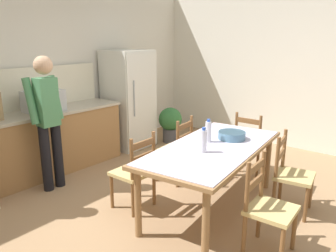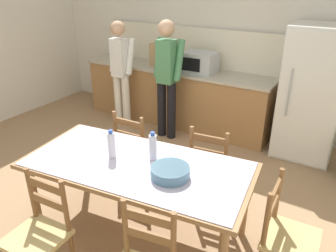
# 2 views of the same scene
# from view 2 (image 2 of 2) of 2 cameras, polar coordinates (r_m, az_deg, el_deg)

# --- Properties ---
(ground_plane) EXTENTS (8.32, 8.32, 0.00)m
(ground_plane) POSITION_cam_2_polar(r_m,az_deg,el_deg) (3.66, -7.39, -13.66)
(ground_plane) COLOR #9E7A56
(wall_back) EXTENTS (6.52, 0.12, 2.90)m
(wall_back) POSITION_cam_2_polar(r_m,az_deg,el_deg) (5.26, 10.40, 15.52)
(wall_back) COLOR silver
(wall_back) RESTS_ON ground
(kitchen_counter) EXTENTS (3.15, 0.66, 0.93)m
(kitchen_counter) POSITION_cam_2_polar(r_m,az_deg,el_deg) (5.40, 1.35, 5.34)
(kitchen_counter) COLOR #9E7042
(kitchen_counter) RESTS_ON ground
(counter_splashback) EXTENTS (3.11, 0.03, 0.60)m
(counter_splashback) POSITION_cam_2_polar(r_m,az_deg,el_deg) (5.46, 3.11, 13.80)
(counter_splashback) COLOR #EFE8CB
(counter_splashback) RESTS_ON kitchen_counter
(refrigerator) EXTENTS (0.74, 0.73, 1.74)m
(refrigerator) POSITION_cam_2_polar(r_m,az_deg,el_deg) (4.63, 23.83, 5.07)
(refrigerator) COLOR silver
(refrigerator) RESTS_ON ground
(microwave) EXTENTS (0.50, 0.39, 0.30)m
(microwave) POSITION_cam_2_polar(r_m,az_deg,el_deg) (5.02, 5.49, 11.00)
(microwave) COLOR #B2B7BC
(microwave) RESTS_ON kitchen_counter
(paper_bag) EXTENTS (0.24, 0.16, 0.36)m
(paper_bag) POSITION_cam_2_polar(r_m,az_deg,el_deg) (5.36, -1.70, 12.29)
(paper_bag) COLOR tan
(paper_bag) RESTS_ON kitchen_counter
(dining_table) EXTENTS (2.10, 1.16, 0.77)m
(dining_table) POSITION_cam_2_polar(r_m,az_deg,el_deg) (2.93, -5.39, -7.75)
(dining_table) COLOR olive
(dining_table) RESTS_ON ground
(bottle_near_centre) EXTENTS (0.07, 0.07, 0.27)m
(bottle_near_centre) POSITION_cam_2_polar(r_m,az_deg,el_deg) (2.95, -9.80, -3.27)
(bottle_near_centre) COLOR silver
(bottle_near_centre) RESTS_ON dining_table
(bottle_off_centre) EXTENTS (0.07, 0.07, 0.27)m
(bottle_off_centre) POSITION_cam_2_polar(r_m,az_deg,el_deg) (2.88, -2.65, -3.68)
(bottle_off_centre) COLOR silver
(bottle_off_centre) RESTS_ON dining_table
(serving_bowl) EXTENTS (0.32, 0.32, 0.09)m
(serving_bowl) POSITION_cam_2_polar(r_m,az_deg,el_deg) (2.67, 0.38, -7.89)
(serving_bowl) COLOR slate
(serving_bowl) RESTS_ON dining_table
(chair_side_near_left) EXTENTS (0.44, 0.42, 0.91)m
(chair_side_near_left) POSITION_cam_2_polar(r_m,az_deg,el_deg) (2.85, -21.47, -17.06)
(chair_side_near_left) COLOR brown
(chair_side_near_left) RESTS_ON ground
(chair_side_far_right) EXTENTS (0.46, 0.44, 0.91)m
(chair_side_far_right) POSITION_cam_2_polar(r_m,az_deg,el_deg) (3.51, 7.49, -6.73)
(chair_side_far_right) COLOR brown
(chair_side_far_right) RESTS_ON ground
(chair_head_end) EXTENTS (0.41, 0.43, 0.91)m
(chair_head_end) POSITION_cam_2_polar(r_m,az_deg,el_deg) (2.80, 19.86, -17.62)
(chair_head_end) COLOR brown
(chair_head_end) RESTS_ON ground
(chair_side_far_left) EXTENTS (0.43, 0.41, 0.91)m
(chair_side_far_left) POSITION_cam_2_polar(r_m,az_deg,el_deg) (3.83, -5.57, -3.79)
(chair_side_far_left) COLOR brown
(chair_side_far_left) RESTS_ON ground
(person_at_sink) EXTENTS (0.42, 0.29, 1.66)m
(person_at_sink) POSITION_cam_2_polar(r_m,az_deg,el_deg) (5.23, -8.26, 9.79)
(person_at_sink) COLOR silver
(person_at_sink) RESTS_ON ground
(person_at_counter) EXTENTS (0.43, 0.30, 1.73)m
(person_at_counter) POSITION_cam_2_polar(r_m,az_deg,el_deg) (4.73, -0.22, 8.94)
(person_at_counter) COLOR black
(person_at_counter) RESTS_ON ground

